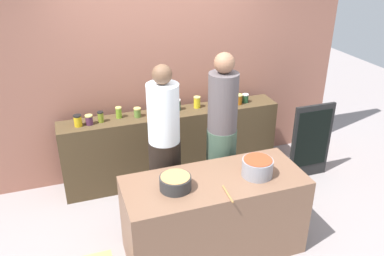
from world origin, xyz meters
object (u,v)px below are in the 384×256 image
preserve_jar_2 (101,117)px  wooden_spoon (228,194)px  preserve_jar_3 (119,112)px  preserve_jar_6 (169,109)px  preserve_jar_0 (78,121)px  preserve_jar_5 (152,111)px  preserve_jar_4 (137,112)px  preserve_jar_10 (239,99)px  preserve_jar_7 (178,105)px  chalkboard_sign (311,141)px  preserve_jar_11 (245,98)px  cooking_pot_center (257,167)px  cooking_pot_left (175,183)px  preserve_jar_1 (89,120)px  preserve_jar_8 (197,102)px  cook_in_cap (221,143)px  preserve_jar_9 (216,99)px  cook_with_tongs (165,155)px

preserve_jar_2 → wooden_spoon: size_ratio=0.50×
preserve_jar_3 → preserve_jar_6: bearing=-7.5°
preserve_jar_0 → preserve_jar_5: bearing=2.4°
preserve_jar_4 → preserve_jar_10: 1.29m
preserve_jar_0 → preserve_jar_2: size_ratio=1.05×
preserve_jar_0 → preserve_jar_6: size_ratio=1.16×
preserve_jar_2 → preserve_jar_7: (0.93, 0.04, 0.01)m
preserve_jar_5 → chalkboard_sign: preserve_jar_5 is taller
preserve_jar_11 → chalkboard_sign: bearing=-39.0°
preserve_jar_3 → cooking_pot_center: size_ratio=0.46×
preserve_jar_3 → cooking_pot_left: size_ratio=0.47×
preserve_jar_1 → preserve_jar_10: bearing=-0.1°
preserve_jar_2 → preserve_jar_11: 1.82m
preserve_jar_8 → preserve_jar_5: bearing=-177.2°
cooking_pot_center → cook_in_cap: (-0.08, 0.65, -0.06)m
preserve_jar_9 → preserve_jar_10: size_ratio=1.05×
preserve_jar_11 → preserve_jar_9: bearing=172.1°
preserve_jar_11 → preserve_jar_10: bearing=-165.6°
preserve_jar_8 → chalkboard_sign: preserve_jar_8 is taller
preserve_jar_3 → preserve_jar_4: (0.21, -0.05, -0.01)m
preserve_jar_11 → preserve_jar_3: bearing=178.2°
chalkboard_sign → preserve_jar_6: bearing=162.8°
preserve_jar_4 → chalkboard_sign: bearing=-15.0°
cook_with_tongs → cook_in_cap: 0.63m
chalkboard_sign → preserve_jar_2: bearing=167.6°
cook_with_tongs → chalkboard_sign: size_ratio=1.78×
preserve_jar_11 → wooden_spoon: bearing=-120.0°
preserve_jar_1 → cook_with_tongs: bearing=-49.8°
preserve_jar_8 → wooden_spoon: 1.73m
preserve_jar_1 → cook_with_tongs: (0.66, -0.78, -0.16)m
preserve_jar_9 → cook_in_cap: (-0.28, -0.86, -0.14)m
preserve_jar_1 → chalkboard_sign: preserve_jar_1 is taller
preserve_jar_7 → preserve_jar_11: 0.89m
preserve_jar_7 → cooking_pot_left: size_ratio=0.49×
preserve_jar_9 → wooden_spoon: bearing=-108.6°
preserve_jar_2 → preserve_jar_9: size_ratio=0.94×
preserve_jar_10 → chalkboard_sign: preserve_jar_10 is taller
preserve_jar_3 → chalkboard_sign: preserve_jar_3 is taller
preserve_jar_3 → preserve_jar_5: (0.38, -0.04, -0.02)m
preserve_jar_5 → cooking_pot_center: bearing=-66.3°
cooking_pot_left → chalkboard_sign: (2.04, 0.87, -0.38)m
preserve_jar_9 → cook_in_cap: bearing=-108.1°
preserve_jar_11 → cooking_pot_center: bearing=-111.6°
preserve_jar_4 → preserve_jar_8: (0.75, 0.03, 0.02)m
preserve_jar_0 → preserve_jar_4: size_ratio=1.19×
preserve_jar_8 → cooking_pot_center: size_ratio=0.50×
preserve_jar_11 → cook_with_tongs: (-1.29, -0.81, -0.16)m
preserve_jar_3 → preserve_jar_8: (0.96, -0.01, 0.01)m
cook_with_tongs → cook_in_cap: size_ratio=0.97×
preserve_jar_8 → cook_in_cap: cook_in_cap is taller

